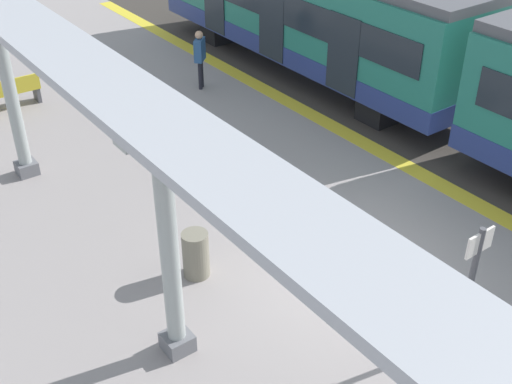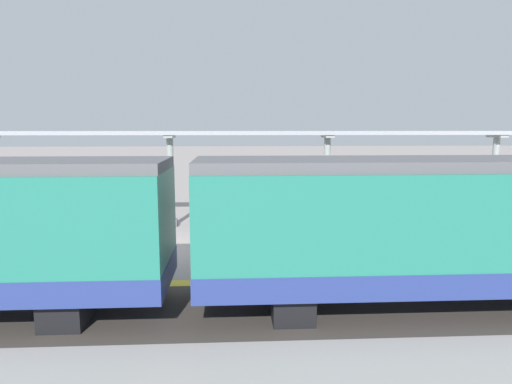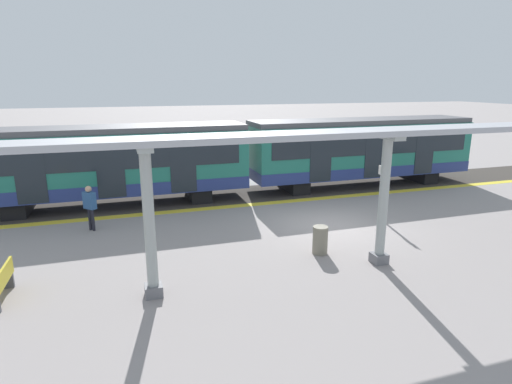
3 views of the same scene
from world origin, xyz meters
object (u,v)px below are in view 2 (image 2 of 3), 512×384
(trash_bin, at_px, (202,221))
(canopy_pillar_nearest, at_px, (494,179))
(train_near_carriage, at_px, (451,229))
(canopy_pillar_second, at_px, (327,180))
(bench_mid_platform, at_px, (417,218))
(platform_info_sign, at_px, (83,212))
(passenger_waiting_near_edge, at_px, (422,230))
(canopy_pillar_third, at_px, (171,181))

(trash_bin, bearing_deg, canopy_pillar_nearest, -84.57)
(train_near_carriage, relative_size, canopy_pillar_second, 3.05)
(canopy_pillar_nearest, xyz_separation_m, canopy_pillar_second, (0.00, 7.42, 0.00))
(bench_mid_platform, bearing_deg, train_near_carriage, 161.77)
(platform_info_sign, relative_size, passenger_waiting_near_edge, 1.31)
(bench_mid_platform, xyz_separation_m, platform_info_sign, (-2.72, 12.77, 0.89))
(canopy_pillar_nearest, height_order, platform_info_sign, canopy_pillar_nearest)
(passenger_waiting_near_edge, bearing_deg, trash_bin, 57.09)
(train_near_carriage, relative_size, passenger_waiting_near_edge, 7.01)
(bench_mid_platform, distance_m, platform_info_sign, 13.08)
(bench_mid_platform, height_order, platform_info_sign, platform_info_sign)
(train_near_carriage, xyz_separation_m, bench_mid_platform, (8.03, -2.65, -1.38))
(bench_mid_platform, relative_size, trash_bin, 1.68)
(bench_mid_platform, bearing_deg, trash_bin, 91.59)
(trash_bin, relative_size, platform_info_sign, 0.41)
(train_near_carriage, distance_m, platform_info_sign, 11.44)
(canopy_pillar_second, relative_size, platform_info_sign, 1.76)
(bench_mid_platform, height_order, trash_bin, trash_bin)
(canopy_pillar_third, distance_m, trash_bin, 2.37)
(train_near_carriage, height_order, canopy_pillar_third, canopy_pillar_third)
(bench_mid_platform, distance_m, trash_bin, 8.91)
(canopy_pillar_nearest, relative_size, platform_info_sign, 1.76)
(bench_mid_platform, relative_size, platform_info_sign, 0.69)
(trash_bin, bearing_deg, passenger_waiting_near_edge, -122.91)
(train_near_carriage, xyz_separation_m, canopy_pillar_nearest, (8.99, -6.43, 0.14))
(canopy_pillar_nearest, bearing_deg, train_near_carriage, 144.45)
(canopy_pillar_second, bearing_deg, train_near_carriage, -173.72)
(platform_info_sign, bearing_deg, train_near_carriage, -117.70)
(canopy_pillar_nearest, height_order, trash_bin, canopy_pillar_nearest)
(train_near_carriage, xyz_separation_m, passenger_waiting_near_edge, (3.25, -0.76, -0.78))
(train_near_carriage, bearing_deg, canopy_pillar_third, 40.31)
(train_near_carriage, relative_size, bench_mid_platform, 7.83)
(bench_mid_platform, height_order, passenger_waiting_near_edge, passenger_waiting_near_edge)
(trash_bin, xyz_separation_m, platform_info_sign, (-2.47, 3.86, 0.88))
(passenger_waiting_near_edge, bearing_deg, canopy_pillar_second, 16.94)
(canopy_pillar_nearest, height_order, canopy_pillar_third, same)
(trash_bin, bearing_deg, canopy_pillar_second, -77.10)
(canopy_pillar_second, xyz_separation_m, trash_bin, (-1.21, 5.27, -1.51))
(train_near_carriage, relative_size, platform_info_sign, 5.36)
(canopy_pillar_nearest, xyz_separation_m, canopy_pillar_third, (0.00, 14.06, 0.00))
(canopy_pillar_second, xyz_separation_m, passenger_waiting_near_edge, (-5.75, -1.75, -0.91))
(canopy_pillar_third, distance_m, platform_info_sign, 4.49)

